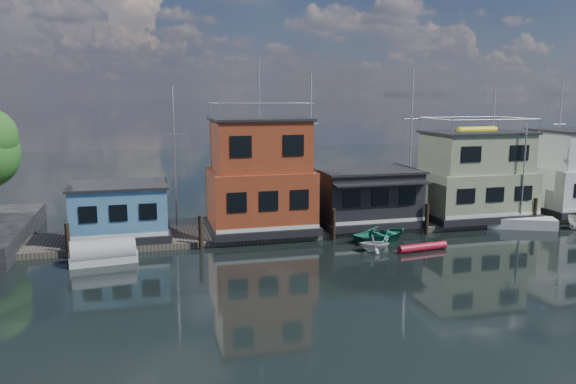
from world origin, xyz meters
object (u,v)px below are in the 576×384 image
object	(u,v)px
day_sailer	(520,222)
dinghy_teal	(383,234)
houseboat_blue	(120,211)
dinghy_white	(374,243)
houseboat_dark	(366,196)
red_kayak	(423,247)
houseboat_red	(260,178)
tarp_runabout	(103,253)
houseboat_green	(475,177)

from	to	relation	value
day_sailer	dinghy_teal	world-z (taller)	day_sailer
houseboat_blue	dinghy_white	xyz separation A→B (m)	(15.61, -5.98, -1.68)
dinghy_teal	houseboat_blue	bearing A→B (deg)	59.33
houseboat_dark	day_sailer	size ratio (longest dim) A/B	0.94
red_kayak	dinghy_white	world-z (taller)	dinghy_white
houseboat_blue	houseboat_dark	xyz separation A→B (m)	(17.50, -0.02, 0.21)
houseboat_red	red_kayak	world-z (taller)	houseboat_red
houseboat_blue	dinghy_white	bearing A→B (deg)	-20.96
houseboat_dark	tarp_runabout	size ratio (longest dim) A/B	1.85
red_kayak	houseboat_green	bearing A→B (deg)	33.42
houseboat_dark	houseboat_red	bearing A→B (deg)	179.86
dinghy_white	dinghy_teal	bearing A→B (deg)	-19.18
houseboat_dark	day_sailer	bearing A→B (deg)	-13.88
houseboat_green	day_sailer	size ratio (longest dim) A/B	1.06
houseboat_red	houseboat_green	world-z (taller)	houseboat_red
dinghy_teal	dinghy_white	size ratio (longest dim) A/B	2.13
dinghy_white	tarp_runabout	world-z (taller)	tarp_runabout
red_kayak	tarp_runabout	size ratio (longest dim) A/B	0.86
red_kayak	tarp_runabout	xyz separation A→B (m)	(-19.53, 2.46, 0.33)
houseboat_blue	dinghy_white	distance (m)	16.80
houseboat_red	red_kayak	bearing A→B (deg)	-36.42
houseboat_blue	houseboat_green	distance (m)	26.53
houseboat_dark	dinghy_white	xyz separation A→B (m)	(-1.89, -5.96, -1.89)
dinghy_teal	tarp_runabout	xyz separation A→B (m)	(-18.15, -0.63, 0.14)
dinghy_white	tarp_runabout	xyz separation A→B (m)	(-16.51, 1.71, 0.05)
red_kayak	dinghy_teal	xyz separation A→B (m)	(-1.38, 3.10, 0.19)
houseboat_red	red_kayak	xyz separation A→B (m)	(9.13, -6.74, -3.85)
houseboat_green	dinghy_teal	size ratio (longest dim) A/B	1.96
houseboat_green	red_kayak	world-z (taller)	houseboat_green
houseboat_green	day_sailer	xyz separation A→B (m)	(2.25, -2.80, -3.10)
houseboat_dark	houseboat_green	size ratio (longest dim) A/B	0.88
houseboat_red	houseboat_dark	world-z (taller)	houseboat_red
dinghy_white	tarp_runabout	size ratio (longest dim) A/B	0.50
houseboat_blue	houseboat_green	world-z (taller)	houseboat_green
houseboat_blue	dinghy_teal	xyz separation A→B (m)	(17.25, -3.64, -1.76)
houseboat_green	dinghy_white	xyz separation A→B (m)	(-10.89, -5.98, -3.02)
houseboat_dark	tarp_runabout	distance (m)	18.97
houseboat_red	houseboat_green	distance (m)	17.01
tarp_runabout	dinghy_teal	bearing A→B (deg)	-4.98
dinghy_teal	day_sailer	bearing A→B (deg)	-104.57
houseboat_red	dinghy_white	xyz separation A→B (m)	(6.11, -5.98, -3.57)
houseboat_blue	tarp_runabout	size ratio (longest dim) A/B	1.60
dinghy_teal	dinghy_white	distance (m)	2.86
dinghy_white	tarp_runabout	distance (m)	16.60
houseboat_red	houseboat_green	bearing A→B (deg)	0.00
red_kayak	houseboat_dark	bearing A→B (deg)	92.41
houseboat_blue	houseboat_green	size ratio (longest dim) A/B	0.76
day_sailer	tarp_runabout	xyz separation A→B (m)	(-29.65, -1.47, 0.13)
red_kayak	day_sailer	distance (m)	10.86
houseboat_blue	houseboat_red	xyz separation A→B (m)	(9.50, 0.00, 1.90)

